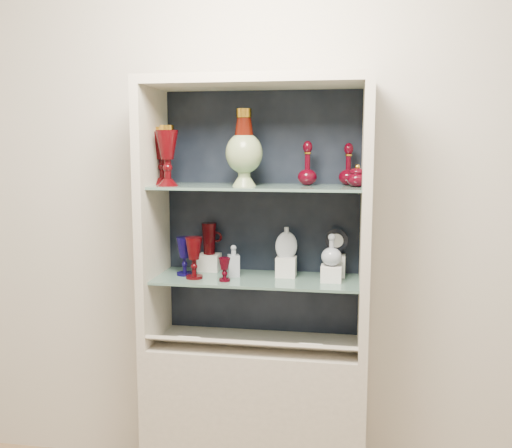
% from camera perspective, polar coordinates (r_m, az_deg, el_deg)
% --- Properties ---
extents(wall_back, '(3.50, 0.02, 2.80)m').
position_cam_1_polar(wall_back, '(2.74, 0.76, 2.70)').
color(wall_back, beige).
rests_on(wall_back, ground).
extents(cabinet_base, '(1.00, 0.40, 0.75)m').
position_cam_1_polar(cabinet_base, '(2.82, 0.00, -18.94)').
color(cabinet_base, '#BBB2A0').
rests_on(cabinet_base, ground).
extents(cabinet_back_panel, '(0.98, 0.02, 1.15)m').
position_cam_1_polar(cabinet_back_panel, '(2.72, 0.66, 1.07)').
color(cabinet_back_panel, black).
rests_on(cabinet_back_panel, cabinet_base).
extents(cabinet_side_left, '(0.04, 0.40, 1.15)m').
position_cam_1_polar(cabinet_side_left, '(2.66, -10.26, 0.77)').
color(cabinet_side_left, '#BBB2A0').
rests_on(cabinet_side_left, cabinet_base).
extents(cabinet_side_right, '(0.04, 0.40, 1.15)m').
position_cam_1_polar(cabinet_side_right, '(2.50, 10.90, 0.31)').
color(cabinet_side_right, '#BBB2A0').
rests_on(cabinet_side_right, cabinet_base).
extents(cabinet_top_cap, '(1.00, 0.40, 0.04)m').
position_cam_1_polar(cabinet_top_cap, '(2.53, 0.00, 14.04)').
color(cabinet_top_cap, '#BBB2A0').
rests_on(cabinet_top_cap, cabinet_side_left).
extents(shelf_lower, '(0.92, 0.34, 0.01)m').
position_cam_1_polar(shelf_lower, '(2.61, 0.07, -5.52)').
color(shelf_lower, slate).
rests_on(shelf_lower, cabinet_side_left).
extents(shelf_upper, '(0.92, 0.34, 0.01)m').
position_cam_1_polar(shelf_upper, '(2.54, 0.07, 3.72)').
color(shelf_upper, slate).
rests_on(shelf_upper, cabinet_side_left).
extents(label_ledge, '(0.92, 0.17, 0.09)m').
position_cam_1_polar(label_ledge, '(2.56, -0.42, -11.94)').
color(label_ledge, '#BBB2A0').
rests_on(label_ledge, cabinet_base).
extents(label_card_0, '(0.10, 0.06, 0.03)m').
position_cam_1_polar(label_card_0, '(2.53, 5.54, -11.90)').
color(label_card_0, white).
rests_on(label_card_0, label_ledge).
extents(label_card_1, '(0.10, 0.06, 0.03)m').
position_cam_1_polar(label_card_1, '(2.62, -6.53, -11.22)').
color(label_card_1, white).
rests_on(label_card_1, label_ledge).
extents(pedestal_lamp_left, '(0.12, 0.12, 0.26)m').
position_cam_1_polar(pedestal_lamp_left, '(2.66, -9.35, 6.74)').
color(pedestal_lamp_left, '#3E0407').
rests_on(pedestal_lamp_left, shelf_upper).
extents(pedestal_lamp_right, '(0.14, 0.14, 0.27)m').
position_cam_1_polar(pedestal_lamp_right, '(2.55, -8.85, 6.76)').
color(pedestal_lamp_right, '#3E0407').
rests_on(pedestal_lamp_right, shelf_upper).
extents(enamel_urn, '(0.21, 0.21, 0.34)m').
position_cam_1_polar(enamel_urn, '(2.52, -1.20, 7.64)').
color(enamel_urn, '#124D1C').
rests_on(enamel_urn, shelf_upper).
extents(ruby_decanter_a, '(0.09, 0.09, 0.22)m').
position_cam_1_polar(ruby_decanter_a, '(2.56, 5.17, 6.34)').
color(ruby_decanter_a, '#45000D').
rests_on(ruby_decanter_a, shelf_upper).
extents(ruby_decanter_b, '(0.11, 0.11, 0.20)m').
position_cam_1_polar(ruby_decanter_b, '(2.60, 9.23, 6.05)').
color(ruby_decanter_b, '#45000D').
rests_on(ruby_decanter_b, shelf_upper).
extents(lidded_bowl, '(0.09, 0.09, 0.10)m').
position_cam_1_polar(lidded_bowl, '(2.50, 10.09, 4.81)').
color(lidded_bowl, '#45000D').
rests_on(lidded_bowl, shelf_upper).
extents(cobalt_goblet, '(0.08, 0.08, 0.18)m').
position_cam_1_polar(cobalt_goblet, '(2.66, -7.16, -3.22)').
color(cobalt_goblet, '#0A043F').
rests_on(cobalt_goblet, shelf_lower).
extents(ruby_goblet_tall, '(0.10, 0.10, 0.19)m').
position_cam_1_polar(ruby_goblet_tall, '(2.59, -6.22, -3.40)').
color(ruby_goblet_tall, '#3E0407').
rests_on(ruby_goblet_tall, shelf_lower).
extents(ruby_goblet_small, '(0.07, 0.07, 0.11)m').
position_cam_1_polar(ruby_goblet_small, '(2.53, -3.16, -4.57)').
color(ruby_goblet_small, '#45000D').
rests_on(ruby_goblet_small, shelf_lower).
extents(riser_ruby_pitcher, '(0.10, 0.10, 0.08)m').
position_cam_1_polar(riser_ruby_pitcher, '(2.76, -4.68, -3.83)').
color(riser_ruby_pitcher, silver).
rests_on(riser_ruby_pitcher, shelf_lower).
extents(ruby_pitcher, '(0.13, 0.10, 0.15)m').
position_cam_1_polar(ruby_pitcher, '(2.74, -4.71, -1.46)').
color(ruby_pitcher, '#3E0407').
rests_on(ruby_pitcher, riser_ruby_pitcher).
extents(clear_square_bottle, '(0.07, 0.07, 0.15)m').
position_cam_1_polar(clear_square_bottle, '(2.62, -2.26, -3.69)').
color(clear_square_bottle, '#959FAE').
rests_on(clear_square_bottle, shelf_lower).
extents(riser_flat_flask, '(0.09, 0.09, 0.09)m').
position_cam_1_polar(riser_flat_flask, '(2.63, 3.03, -4.29)').
color(riser_flat_flask, silver).
rests_on(riser_flat_flask, shelf_lower).
extents(flat_flask, '(0.11, 0.08, 0.14)m').
position_cam_1_polar(flat_flask, '(2.60, 3.05, -1.77)').
color(flat_flask, '#A9B3BE').
rests_on(flat_flask, riser_flat_flask).
extents(riser_clear_round_decanter, '(0.09, 0.09, 0.07)m').
position_cam_1_polar(riser_clear_round_decanter, '(2.55, 7.53, -4.93)').
color(riser_clear_round_decanter, silver).
rests_on(riser_clear_round_decanter, shelf_lower).
extents(clear_round_decanter, '(0.09, 0.09, 0.14)m').
position_cam_1_polar(clear_round_decanter, '(2.53, 7.57, -2.65)').
color(clear_round_decanter, '#959FAE').
rests_on(clear_round_decanter, riser_clear_round_decanter).
extents(riser_cameo_medallion, '(0.08, 0.08, 0.10)m').
position_cam_1_polar(riser_cameo_medallion, '(2.65, 8.03, -4.14)').
color(riser_cameo_medallion, silver).
rests_on(riser_cameo_medallion, shelf_lower).
extents(cameo_medallion, '(0.11, 0.05, 0.12)m').
position_cam_1_polar(cameo_medallion, '(2.63, 8.08, -1.76)').
color(cameo_medallion, black).
rests_on(cameo_medallion, riser_cameo_medallion).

